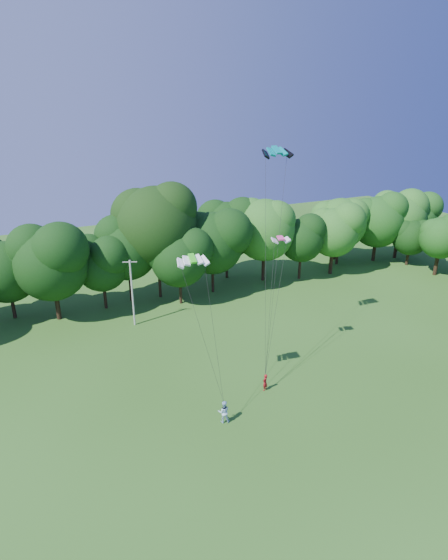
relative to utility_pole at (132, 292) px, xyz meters
name	(u,v)px	position (x,y,z in m)	size (l,w,h in m)	color
ground	(334,504)	(4.16, -29.81, -4.04)	(160.00, 160.00, 0.00)	#285216
utility_pole	(132,292)	(0.00, 0.00, 0.00)	(1.47, 0.69, 7.84)	#B5B4AC
kite_flyer_left	(265,382)	(6.69, -17.57, -3.25)	(0.58, 0.38, 1.58)	maroon
kite_flyer_right	(224,412)	(1.55, -19.71, -3.09)	(0.93, 0.72, 1.91)	#AFD4F3
kite_teal	(277,150)	(11.46, -10.67, 15.72)	(2.82, 1.36, 0.70)	#048489
kite_green	(192,258)	(0.79, -15.98, 8.61)	(2.46, 1.32, 0.54)	#38DE21
kite_pink	(281,238)	(10.13, -13.91, 8.50)	(1.81, 1.18, 0.28)	#F14392
tree_back_center	(156,222)	(5.34, 6.44, 6.13)	(11.20, 11.20, 16.28)	black
tree_back_east	(338,222)	(36.51, 8.55, 2.25)	(6.93, 6.93, 10.08)	#331F14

